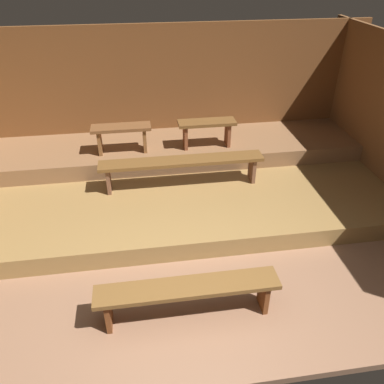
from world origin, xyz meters
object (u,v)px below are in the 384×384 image
bench_middle_left (122,133)px  bench_middle_right (207,128)px  bench_lower_center (182,164)px  bench_floor_center (188,291)px

bench_middle_left → bench_middle_right: (1.30, 0.00, 0.00)m
bench_lower_center → bench_middle_right: bench_middle_right is taller
bench_floor_center → bench_lower_center: bench_lower_center is taller
bench_floor_center → bench_middle_right: size_ratio=2.04×
bench_floor_center → bench_middle_left: size_ratio=2.04×
bench_floor_center → bench_middle_left: bearing=102.0°
bench_middle_left → bench_middle_right: bearing=0.0°
bench_lower_center → bench_middle_left: size_ratio=2.60×
bench_floor_center → bench_middle_left: bench_middle_left is taller
bench_middle_left → bench_middle_right: 1.30m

